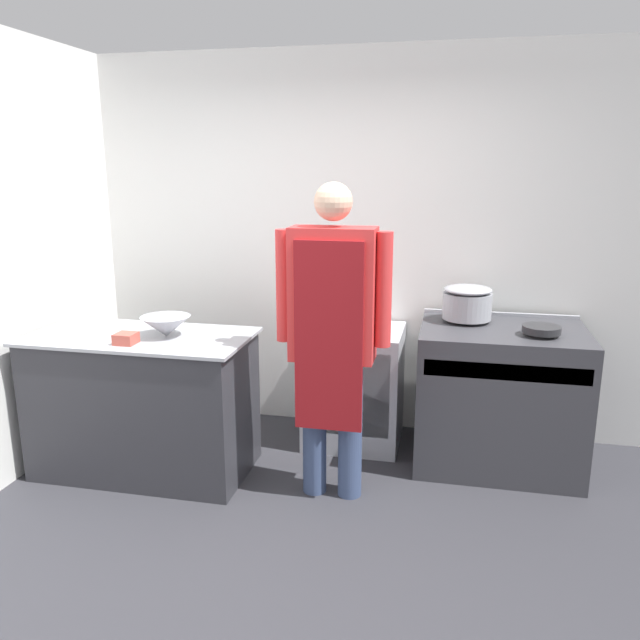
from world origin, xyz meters
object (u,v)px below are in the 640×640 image
(saute_pan, at_px, (541,329))
(fridge_unit, at_px, (354,386))
(stock_pot, at_px, (467,302))
(stove, at_px, (499,396))
(plastic_tub, at_px, (126,338))
(person_cook, at_px, (333,324))
(mixing_bowl, at_px, (166,326))

(saute_pan, bearing_deg, fridge_unit, 167.77)
(stock_pot, distance_m, saute_pan, 0.52)
(stove, distance_m, saute_pan, 0.55)
(stove, relative_size, plastic_tub, 8.70)
(person_cook, bearing_deg, fridge_unit, 89.34)
(fridge_unit, height_order, person_cook, person_cook)
(stove, relative_size, mixing_bowl, 3.38)
(stove, relative_size, person_cook, 0.56)
(fridge_unit, distance_m, mixing_bowl, 1.38)
(fridge_unit, bearing_deg, mixing_bowl, -147.16)
(mixing_bowl, relative_size, plastic_tub, 2.57)
(mixing_bowl, bearing_deg, stock_pot, 21.23)
(plastic_tub, bearing_deg, mixing_bowl, 52.51)
(stove, relative_size, saute_pan, 4.53)
(person_cook, bearing_deg, stove, 33.13)
(mixing_bowl, bearing_deg, fridge_unit, 32.84)
(stove, bearing_deg, saute_pan, -32.95)
(mixing_bowl, bearing_deg, plastic_tub, -127.49)
(mixing_bowl, relative_size, saute_pan, 1.34)
(stove, bearing_deg, mixing_bowl, -164.50)
(mixing_bowl, distance_m, saute_pan, 2.28)
(plastic_tub, bearing_deg, stock_pot, 24.79)
(mixing_bowl, height_order, plastic_tub, mixing_bowl)
(person_cook, height_order, plastic_tub, person_cook)
(fridge_unit, relative_size, person_cook, 0.45)
(mixing_bowl, xyz_separation_m, saute_pan, (2.24, 0.43, -0.00))
(person_cook, xyz_separation_m, mixing_bowl, (-1.05, 0.08, -0.09))
(fridge_unit, bearing_deg, person_cook, -90.66)
(stove, xyz_separation_m, stock_pot, (-0.23, 0.14, 0.59))
(saute_pan, bearing_deg, stock_pot, 148.40)
(plastic_tub, distance_m, saute_pan, 2.48)
(person_cook, height_order, saute_pan, person_cook)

